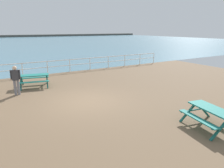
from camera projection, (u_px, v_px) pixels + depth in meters
ground_plane at (86, 103)px, 10.73m from camera, size 30.00×24.00×0.20m
sea_band at (5, 43)px, 54.51m from camera, size 142.00×90.00×0.01m
seaward_railing at (47, 65)px, 16.95m from camera, size 23.07×0.07×1.08m
picnic_table_near_left at (211, 113)px, 7.75m from camera, size 1.80×2.03×0.80m
picnic_table_mid_centre at (34, 78)px, 13.31m from camera, size 2.08×1.86×0.80m
visitor at (16, 78)px, 11.54m from camera, size 0.52×0.29×1.66m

